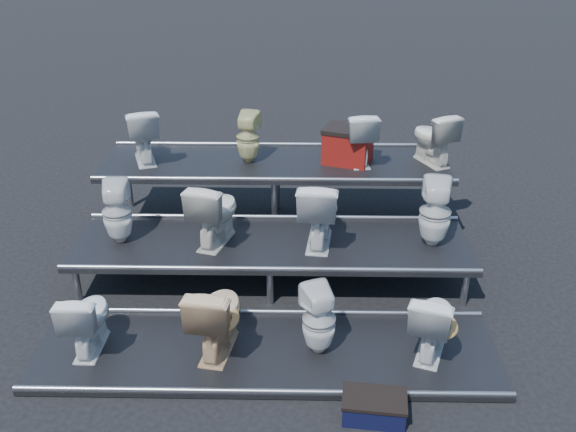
{
  "coord_description": "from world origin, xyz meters",
  "views": [
    {
      "loc": [
        0.29,
        -5.98,
        3.8
      ],
      "look_at": [
        0.17,
        0.1,
        0.72
      ],
      "focal_mm": 40.0,
      "sensor_mm": 36.0,
      "label": 1
    }
  ],
  "objects_px": {
    "toilet_1": "(217,316)",
    "toilet_3": "(433,321)",
    "toilet_10": "(359,137)",
    "step_stool": "(374,409)",
    "toilet_4": "(117,212)",
    "toilet_9": "(248,137)",
    "toilet_7": "(435,212)",
    "toilet_5": "(215,212)",
    "red_crate": "(348,147)",
    "toilet_11": "(433,138)",
    "toilet_8": "(142,134)",
    "toilet_6": "(319,211)",
    "toilet_2": "(319,320)",
    "toilet_0": "(87,319)"
  },
  "relations": [
    {
      "from": "toilet_7",
      "to": "red_crate",
      "type": "xyz_separation_m",
      "value": [
        -0.83,
        1.31,
        0.23
      ]
    },
    {
      "from": "toilet_7",
      "to": "toilet_11",
      "type": "xyz_separation_m",
      "value": [
        0.18,
        1.3,
        0.35
      ]
    },
    {
      "from": "step_stool",
      "to": "toilet_11",
      "type": "bearing_deg",
      "value": 80.21
    },
    {
      "from": "toilet_4",
      "to": "toilet_6",
      "type": "xyz_separation_m",
      "value": [
        2.12,
        0.0,
        0.03
      ]
    },
    {
      "from": "toilet_8",
      "to": "toilet_2",
      "type": "bearing_deg",
      "value": 109.72
    },
    {
      "from": "toilet_1",
      "to": "toilet_3",
      "type": "distance_m",
      "value": 1.93
    },
    {
      "from": "toilet_0",
      "to": "toilet_5",
      "type": "xyz_separation_m",
      "value": [
        1.02,
        1.3,
        0.44
      ]
    },
    {
      "from": "toilet_4",
      "to": "toilet_9",
      "type": "xyz_separation_m",
      "value": [
        1.29,
        1.3,
        0.37
      ]
    },
    {
      "from": "toilet_6",
      "to": "toilet_7",
      "type": "distance_m",
      "value": 1.21
    },
    {
      "from": "toilet_0",
      "to": "toilet_4",
      "type": "relative_size",
      "value": 0.93
    },
    {
      "from": "toilet_3",
      "to": "step_stool",
      "type": "bearing_deg",
      "value": 73.0
    },
    {
      "from": "toilet_10",
      "to": "red_crate",
      "type": "bearing_deg",
      "value": -10.51
    },
    {
      "from": "toilet_1",
      "to": "toilet_6",
      "type": "relative_size",
      "value": 0.99
    },
    {
      "from": "step_stool",
      "to": "toilet_4",
      "type": "bearing_deg",
      "value": 147.01
    },
    {
      "from": "toilet_0",
      "to": "toilet_10",
      "type": "distance_m",
      "value": 3.77
    },
    {
      "from": "toilet_5",
      "to": "toilet_3",
      "type": "bearing_deg",
      "value": 165.24
    },
    {
      "from": "toilet_11",
      "to": "step_stool",
      "type": "relative_size",
      "value": 1.29
    },
    {
      "from": "toilet_6",
      "to": "toilet_11",
      "type": "relative_size",
      "value": 1.16
    },
    {
      "from": "toilet_3",
      "to": "toilet_7",
      "type": "bearing_deg",
      "value": -79.55
    },
    {
      "from": "step_stool",
      "to": "red_crate",
      "type": "bearing_deg",
      "value": 96.95
    },
    {
      "from": "toilet_2",
      "to": "toilet_11",
      "type": "height_order",
      "value": "toilet_11"
    },
    {
      "from": "toilet_0",
      "to": "toilet_3",
      "type": "height_order",
      "value": "toilet_3"
    },
    {
      "from": "toilet_11",
      "to": "step_stool",
      "type": "distance_m",
      "value": 3.68
    },
    {
      "from": "toilet_6",
      "to": "toilet_3",
      "type": "bearing_deg",
      "value": 133.76
    },
    {
      "from": "toilet_8",
      "to": "red_crate",
      "type": "relative_size",
      "value": 1.25
    },
    {
      "from": "toilet_0",
      "to": "toilet_9",
      "type": "height_order",
      "value": "toilet_9"
    },
    {
      "from": "toilet_5",
      "to": "toilet_10",
      "type": "xyz_separation_m",
      "value": [
        1.59,
        1.3,
        0.37
      ]
    },
    {
      "from": "toilet_6",
      "to": "toilet_11",
      "type": "bearing_deg",
      "value": -130.39
    },
    {
      "from": "toilet_0",
      "to": "toilet_6",
      "type": "height_order",
      "value": "toilet_6"
    },
    {
      "from": "toilet_7",
      "to": "toilet_8",
      "type": "xyz_separation_m",
      "value": [
        -3.31,
        1.3,
        0.37
      ]
    },
    {
      "from": "toilet_7",
      "to": "toilet_9",
      "type": "height_order",
      "value": "toilet_9"
    },
    {
      "from": "red_crate",
      "to": "toilet_1",
      "type": "bearing_deg",
      "value": -97.24
    },
    {
      "from": "toilet_5",
      "to": "toilet_6",
      "type": "bearing_deg",
      "value": -162.75
    },
    {
      "from": "toilet_10",
      "to": "step_stool",
      "type": "height_order",
      "value": "toilet_10"
    },
    {
      "from": "step_stool",
      "to": "toilet_5",
      "type": "bearing_deg",
      "value": 132.24
    },
    {
      "from": "toilet_1",
      "to": "toilet_5",
      "type": "height_order",
      "value": "toilet_5"
    },
    {
      "from": "toilet_2",
      "to": "toilet_5",
      "type": "distance_m",
      "value": 1.73
    },
    {
      "from": "toilet_5",
      "to": "red_crate",
      "type": "distance_m",
      "value": 1.98
    },
    {
      "from": "toilet_7",
      "to": "toilet_8",
      "type": "relative_size",
      "value": 1.09
    },
    {
      "from": "toilet_5",
      "to": "toilet_10",
      "type": "height_order",
      "value": "toilet_10"
    },
    {
      "from": "toilet_1",
      "to": "step_stool",
      "type": "xyz_separation_m",
      "value": [
        1.34,
        -0.77,
        -0.34
      ]
    },
    {
      "from": "toilet_3",
      "to": "red_crate",
      "type": "height_order",
      "value": "red_crate"
    },
    {
      "from": "toilet_2",
      "to": "step_stool",
      "type": "bearing_deg",
      "value": 96.76
    },
    {
      "from": "toilet_9",
      "to": "toilet_0",
      "type": "bearing_deg",
      "value": 76.21
    },
    {
      "from": "toilet_6",
      "to": "toilet_11",
      "type": "height_order",
      "value": "toilet_11"
    },
    {
      "from": "toilet_10",
      "to": "step_stool",
      "type": "xyz_separation_m",
      "value": [
        -0.09,
        -3.37,
        -1.1
      ]
    },
    {
      "from": "toilet_2",
      "to": "toilet_3",
      "type": "relative_size",
      "value": 1.0
    },
    {
      "from": "toilet_11",
      "to": "toilet_8",
      "type": "bearing_deg",
      "value": -24.93
    },
    {
      "from": "toilet_3",
      "to": "toilet_7",
      "type": "distance_m",
      "value": 1.39
    },
    {
      "from": "toilet_0",
      "to": "red_crate",
      "type": "xyz_separation_m",
      "value": [
        2.48,
        2.61,
        0.67
      ]
    }
  ]
}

